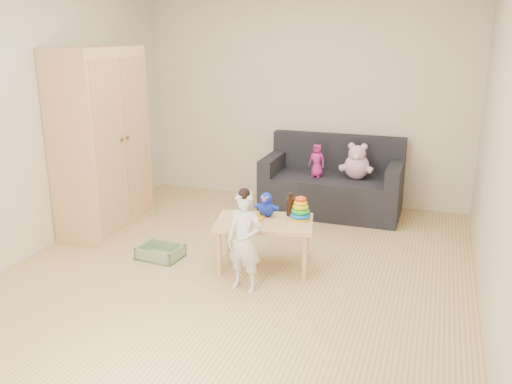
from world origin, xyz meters
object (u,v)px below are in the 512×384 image
(sofa, at_px, (331,194))
(play_table, at_px, (264,244))
(toddler, at_px, (244,242))
(wardrobe, at_px, (101,142))

(sofa, relative_size, play_table, 1.86)
(toddler, bearing_deg, play_table, 95.11)
(play_table, bearing_deg, sofa, 81.20)
(wardrobe, height_order, toddler, wardrobe)
(wardrobe, distance_m, sofa, 2.63)
(toddler, bearing_deg, sofa, 90.40)
(play_table, relative_size, toddler, 1.03)
(play_table, bearing_deg, toddler, -92.86)
(wardrobe, height_order, sofa, wardrobe)
(wardrobe, distance_m, play_table, 2.09)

